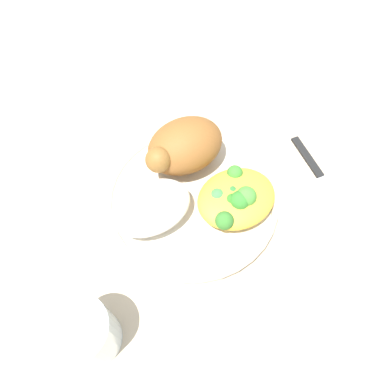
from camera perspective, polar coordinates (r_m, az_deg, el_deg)
ground_plane at (r=0.52m, az=-0.00°, el=-1.61°), size 2.00×2.00×0.00m
plate at (r=0.51m, az=-0.00°, el=-1.06°), size 0.25×0.25×0.02m
roasted_chicken at (r=0.51m, az=-1.35°, el=7.29°), size 0.12×0.08×0.07m
rice_pile at (r=0.47m, az=-6.53°, el=-2.46°), size 0.11×0.08×0.04m
mac_cheese_with_broccoli at (r=0.49m, az=7.04°, el=-0.95°), size 0.11×0.09×0.04m
fork at (r=0.58m, az=16.33°, el=4.31°), size 0.03×0.14×0.01m
knife at (r=0.57m, az=19.88°, el=2.46°), size 0.04×0.19×0.01m
water_glass at (r=0.44m, az=-16.81°, el=-20.91°), size 0.07×0.07×0.08m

